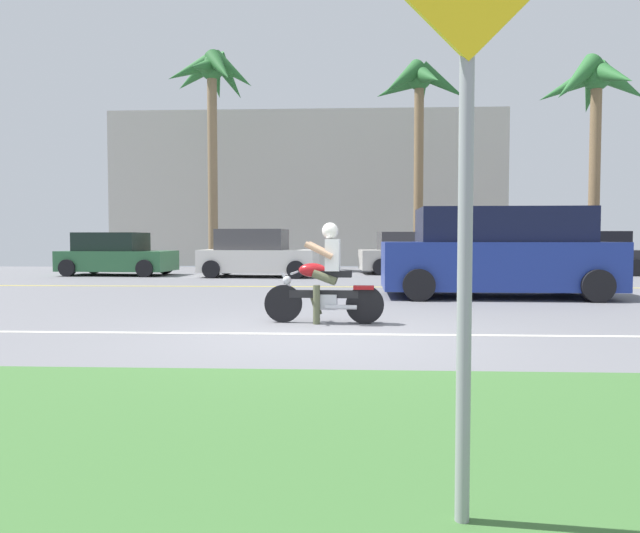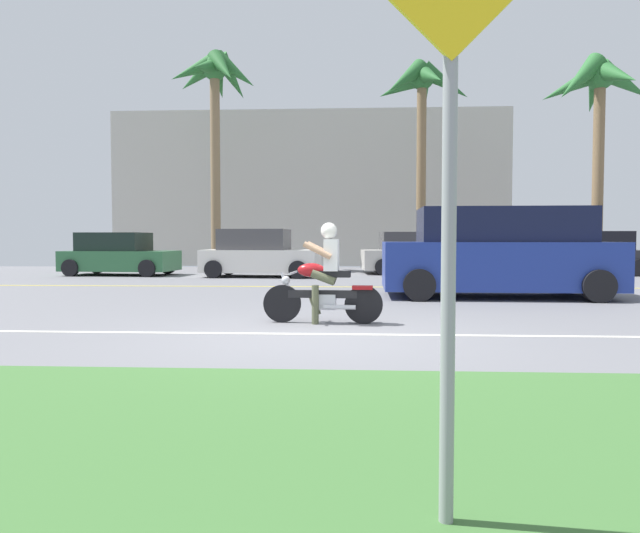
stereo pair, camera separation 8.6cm
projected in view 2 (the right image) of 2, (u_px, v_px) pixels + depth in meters
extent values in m
cube|color=slate|center=(327.00, 309.00, 10.45)|extent=(56.00, 30.00, 0.04)
cube|color=#3D6B33|center=(272.00, 448.00, 3.37)|extent=(56.00, 3.80, 0.06)
cube|color=silver|center=(317.00, 334.00, 7.57)|extent=(50.40, 0.12, 0.01)
cube|color=yellow|center=(335.00, 287.00, 15.03)|extent=(50.40, 0.12, 0.01)
cylinder|color=black|center=(282.00, 304.00, 8.64)|extent=(0.56, 0.12, 0.55)
cylinder|color=black|center=(364.00, 305.00, 8.50)|extent=(0.56, 0.12, 0.55)
cylinder|color=#B7BAC1|center=(288.00, 288.00, 8.62)|extent=(0.25, 0.06, 0.48)
cube|color=black|center=(323.00, 294.00, 8.56)|extent=(1.01, 0.16, 0.11)
cube|color=#B7BAC1|center=(326.00, 302.00, 8.56)|extent=(0.31, 0.20, 0.22)
ellipsoid|color=maroon|center=(311.00, 270.00, 8.57)|extent=(0.41, 0.22, 0.20)
cube|color=black|center=(335.00, 274.00, 8.53)|extent=(0.45, 0.23, 0.09)
cube|color=maroon|center=(362.00, 288.00, 8.49)|extent=(0.30, 0.17, 0.06)
cylinder|color=#B7BAC1|center=(293.00, 273.00, 8.60)|extent=(0.07, 0.57, 0.03)
sphere|color=#B7BAC1|center=(286.00, 280.00, 8.62)|extent=(0.13, 0.13, 0.13)
cylinder|color=#B7BAC1|center=(340.00, 307.00, 8.43)|extent=(0.46, 0.09, 0.06)
cube|color=white|center=(331.00, 255.00, 8.52)|extent=(0.22, 0.31, 0.46)
sphere|color=silver|center=(329.00, 231.00, 8.51)|extent=(0.24, 0.24, 0.24)
cylinder|color=#51563D|center=(325.00, 277.00, 8.64)|extent=(0.38, 0.14, 0.23)
cylinder|color=#51563D|center=(323.00, 277.00, 8.46)|extent=(0.38, 0.14, 0.23)
cylinder|color=#51563D|center=(315.00, 305.00, 8.45)|extent=(0.11, 0.11, 0.56)
cylinder|color=#51563D|center=(315.00, 305.00, 8.70)|extent=(0.19, 0.11, 0.31)
cylinder|color=tan|center=(320.00, 250.00, 8.72)|extent=(0.42, 0.11, 0.26)
cylinder|color=tan|center=(317.00, 250.00, 8.36)|extent=(0.42, 0.11, 0.26)
cube|color=navy|center=(497.00, 265.00, 12.40)|extent=(4.79, 2.07, 0.99)
cube|color=black|center=(502.00, 225.00, 12.36)|extent=(3.45, 1.76, 0.71)
cylinder|color=black|center=(564.00, 279.00, 13.28)|extent=(0.64, 0.23, 0.64)
cylinder|color=black|center=(411.00, 278.00, 13.53)|extent=(0.64, 0.23, 0.64)
cylinder|color=black|center=(599.00, 286.00, 11.31)|extent=(0.64, 0.23, 0.64)
cylinder|color=black|center=(419.00, 285.00, 11.56)|extent=(0.64, 0.23, 0.64)
cylinder|color=black|center=(618.00, 263.00, 12.22)|extent=(0.21, 0.58, 0.58)
cube|color=#2D663D|center=(121.00, 261.00, 19.91)|extent=(3.76, 2.00, 0.67)
cube|color=black|center=(114.00, 242.00, 19.90)|extent=(2.21, 1.65, 0.62)
cylinder|color=black|center=(70.00, 268.00, 19.20)|extent=(0.57, 0.22, 0.56)
cylinder|color=black|center=(147.00, 268.00, 18.88)|extent=(0.57, 0.22, 0.56)
cylinder|color=black|center=(97.00, 265.00, 20.95)|extent=(0.57, 0.22, 0.56)
cylinder|color=black|center=(168.00, 266.00, 20.63)|extent=(0.57, 0.22, 0.56)
cube|color=white|center=(261.00, 261.00, 19.08)|extent=(3.82, 2.01, 0.72)
cube|color=#444346|center=(255.00, 239.00, 19.07)|extent=(2.25, 1.67, 0.67)
cylinder|color=black|center=(213.00, 269.00, 18.37)|extent=(0.57, 0.22, 0.56)
cylinder|color=black|center=(298.00, 270.00, 18.05)|extent=(0.57, 0.22, 0.56)
cylinder|color=black|center=(229.00, 267.00, 20.13)|extent=(0.57, 0.22, 0.56)
cylinder|color=black|center=(306.00, 267.00, 19.81)|extent=(0.57, 0.22, 0.56)
cube|color=beige|center=(425.00, 260.00, 20.72)|extent=(4.55, 2.09, 0.68)
cube|color=#3B3A3D|center=(418.00, 241.00, 20.69)|extent=(2.67, 1.72, 0.63)
cylinder|color=black|center=(383.00, 267.00, 19.81)|extent=(0.57, 0.21, 0.56)
cylinder|color=black|center=(478.00, 267.00, 19.83)|extent=(0.57, 0.21, 0.56)
cylinder|color=black|center=(377.00, 265.00, 21.62)|extent=(0.57, 0.21, 0.56)
cylinder|color=black|center=(464.00, 265.00, 21.65)|extent=(0.57, 0.21, 0.56)
cube|color=#232328|center=(585.00, 260.00, 20.23)|extent=(3.98, 2.01, 0.69)
cube|color=black|center=(592.00, 241.00, 20.17)|extent=(2.34, 1.66, 0.64)
cylinder|color=black|center=(618.00, 265.00, 20.96)|extent=(0.57, 0.21, 0.56)
cylinder|color=black|center=(536.00, 265.00, 21.28)|extent=(0.57, 0.21, 0.56)
cylinder|color=black|center=(638.00, 268.00, 19.20)|extent=(0.57, 0.21, 0.56)
cylinder|color=black|center=(550.00, 267.00, 19.52)|extent=(0.57, 0.21, 0.56)
cylinder|color=brown|center=(421.00, 175.00, 22.19)|extent=(0.36, 0.36, 7.28)
sphere|color=#235B28|center=(422.00, 77.00, 22.02)|extent=(0.93, 0.93, 0.93)
cone|color=#235B28|center=(445.00, 83.00, 22.04)|extent=(2.10, 0.85, 1.64)
cone|color=#235B28|center=(424.00, 89.00, 22.89)|extent=(1.09, 2.14, 1.68)
cone|color=#235B28|center=(401.00, 87.00, 22.56)|extent=(2.13, 1.74, 1.17)
cone|color=#235B28|center=(405.00, 79.00, 21.50)|extent=(2.02, 1.85, 1.69)
cone|color=#235B28|center=(431.00, 77.00, 21.16)|extent=(1.21, 2.21, 1.37)
cylinder|color=brown|center=(598.00, 175.00, 21.28)|extent=(0.39, 0.39, 7.09)
sphere|color=#28662D|center=(600.00, 76.00, 21.11)|extent=(1.02, 1.02, 1.02)
cone|color=#28662D|center=(625.00, 83.00, 21.26)|extent=(2.38, 1.21, 1.65)
cone|color=#28662D|center=(594.00, 89.00, 22.06)|extent=(1.16, 2.26, 1.97)
cone|color=#28662D|center=(571.00, 86.00, 21.61)|extent=(2.39, 1.73, 1.52)
cone|color=#28662D|center=(579.00, 80.00, 20.77)|extent=(2.27, 1.60, 1.98)
cone|color=#28662D|center=(617.00, 75.00, 20.17)|extent=(1.20, 2.39, 1.59)
cylinder|color=#846B4C|center=(215.00, 170.00, 22.97)|extent=(0.37, 0.37, 7.86)
sphere|color=#28662D|center=(215.00, 68.00, 22.78)|extent=(0.97, 0.97, 0.97)
cone|color=#28662D|center=(235.00, 72.00, 22.63)|extent=(1.98, 0.94, 1.70)
cone|color=#28662D|center=(232.00, 78.00, 23.42)|extent=(1.63, 1.80, 1.87)
cone|color=#28662D|center=(219.00, 79.00, 23.64)|extent=(0.74, 1.93, 1.70)
cone|color=#28662D|center=(198.00, 76.00, 23.22)|extent=(2.09, 1.52, 1.42)
cone|color=#28662D|center=(193.00, 70.00, 22.40)|extent=(2.06, 1.59, 1.49)
cone|color=#28662D|center=(205.00, 67.00, 21.97)|extent=(1.08, 2.10, 1.16)
cone|color=#28662D|center=(223.00, 68.00, 22.07)|extent=(1.65, 1.97, 1.67)
cylinder|color=gray|center=(448.00, 295.00, 2.39)|extent=(0.06, 0.06, 2.00)
cube|color=#BCB7AD|center=(311.00, 191.00, 28.32)|extent=(18.00, 4.00, 7.03)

